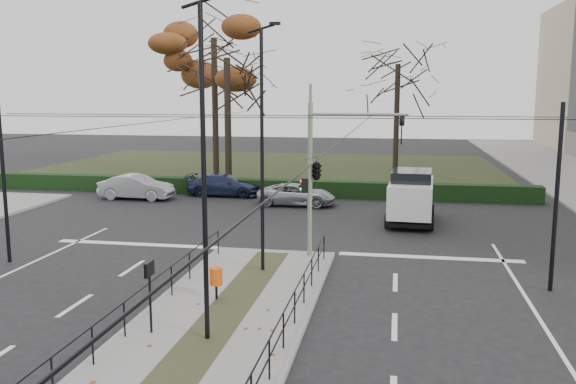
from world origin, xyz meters
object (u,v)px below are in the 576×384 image
Objects in this scene: streetlamp_median_near at (204,171)px; parked_car_fourth at (297,194)px; streetlamp_median_far at (263,148)px; parked_car_third at (224,185)px; parked_car_second at (137,187)px; white_van at (411,195)px; info_panel at (149,277)px; bare_tree_center at (398,72)px; bare_tree_near at (227,68)px; rust_tree at (214,38)px; traffic_light at (319,168)px; litter_bin at (216,277)px.

streetlamp_median_near is 1.91× the size of parked_car_fourth.
streetlamp_median_far reaches higher than parked_car_third.
parked_car_second is 0.89× the size of white_van.
bare_tree_center is (6.03, 37.47, 6.43)m from info_panel.
parked_car_second is at bearing 114.89° from info_panel.
parked_car_third is 0.41× the size of bare_tree_near.
bare_tree_center is 16.81m from bare_tree_near.
rust_tree reaches higher than streetlamp_median_far.
parked_car_third is at bearing 119.39° from traffic_light.
parked_car_third reaches higher than parked_car_fourth.
parked_car_fourth is (-0.97, 19.61, -3.80)m from streetlamp_median_near.
streetlamp_median_far is 20.00m from bare_tree_near.
parked_car_second reaches higher than parked_car_third.
parked_car_fourth is 0.39× the size of bare_tree_near.
litter_bin is 3.02m from info_panel.
white_van is (5.31, 15.98, -3.08)m from streetlamp_median_near.
streetlamp_median_far reaches higher than litter_bin.
streetlamp_median_near is at bearing -96.75° from bare_tree_center.
info_panel is 0.41× the size of parked_car_third.
litter_bin is 4.66m from streetlamp_median_near.
bare_tree_near is at bearing 143.08° from white_van.
litter_bin is at bearing -112.81° from traffic_light.
traffic_light reaches higher than litter_bin.
parked_car_fourth is 15.40m from rust_tree.
litter_bin is 16.70m from parked_car_fourth.
parked_car_fourth is (4.94, -2.41, -0.06)m from parked_car_third.
traffic_light is 15.75m from parked_car_third.
litter_bin is 0.09× the size of bare_tree_center.
parked_car_fourth is 7.28m from white_van.
litter_bin is 28.81m from rust_tree.
parked_car_fourth is at bearing 94.38° from streetlamp_median_far.
white_van is at bearing -119.53° from parked_car_fourth.
streetlamp_median_near is 1.82× the size of parked_car_third.
parked_car_fourth is (0.61, 19.46, -1.01)m from info_panel.
streetlamp_median_near is 6.18m from streetlamp_median_far.
parked_car_fourth is at bearing 91.06° from litter_bin.
parked_car_third is 7.78m from bare_tree_near.
parked_car_second is at bearing -131.51° from bare_tree_near.
parked_car_third is (-4.32, 21.87, -0.95)m from info_panel.
info_panel is at bearing -111.39° from traffic_light.
parked_car_second is (-9.16, 19.74, -0.89)m from info_panel.
streetlamp_median_near is (-1.70, -8.52, 0.90)m from traffic_light.
bare_tree_near is at bearing 101.08° from info_panel.
white_van is 22.67m from bare_tree_center.
parked_car_second is 0.40× the size of bare_tree_near.
litter_bin is 0.52× the size of info_panel.
info_panel is at bearing -105.22° from streetlamp_median_far.
streetlamp_median_far is at bearing -69.36° from rust_tree.
bare_tree_near reaches higher than traffic_light.
streetlamp_median_far is (-1.64, -2.34, 0.91)m from traffic_light.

